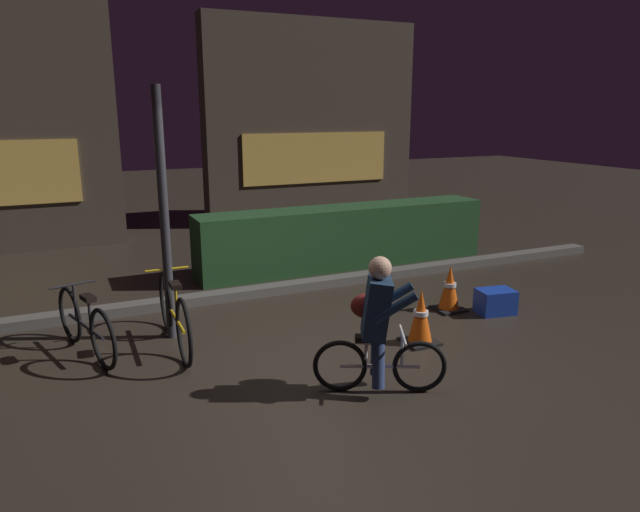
# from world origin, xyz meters

# --- Properties ---
(ground_plane) EXTENTS (40.00, 40.00, 0.00)m
(ground_plane) POSITION_xyz_m (0.00, 0.00, 0.00)
(ground_plane) COLOR #2D261E
(sidewalk_curb) EXTENTS (12.00, 0.24, 0.12)m
(sidewalk_curb) POSITION_xyz_m (0.00, 2.20, 0.06)
(sidewalk_curb) COLOR #56544F
(sidewalk_curb) RESTS_ON ground
(hedge_row) EXTENTS (4.80, 0.70, 0.96)m
(hedge_row) POSITION_xyz_m (1.80, 3.10, 0.48)
(hedge_row) COLOR #214723
(hedge_row) RESTS_ON ground
(storefront_right) EXTENTS (4.91, 0.54, 4.36)m
(storefront_right) POSITION_xyz_m (3.05, 7.20, 2.17)
(storefront_right) COLOR #42382D
(storefront_right) RESTS_ON ground
(street_post) EXTENTS (0.10, 0.10, 2.70)m
(street_post) POSITION_xyz_m (-1.33, 1.20, 1.35)
(street_post) COLOR #2D2D33
(street_post) RESTS_ON ground
(parked_bike_left_mid) EXTENTS (0.53, 1.48, 0.71)m
(parked_bike_left_mid) POSITION_xyz_m (-2.21, 1.08, 0.32)
(parked_bike_left_mid) COLOR black
(parked_bike_left_mid) RESTS_ON ground
(parked_bike_center_left) EXTENTS (0.46, 1.73, 0.79)m
(parked_bike_center_left) POSITION_xyz_m (-1.35, 0.90, 0.36)
(parked_bike_center_left) COLOR black
(parked_bike_center_left) RESTS_ON ground
(traffic_cone_near) EXTENTS (0.36, 0.36, 0.60)m
(traffic_cone_near) POSITION_xyz_m (1.06, -0.10, 0.29)
(traffic_cone_near) COLOR black
(traffic_cone_near) RESTS_ON ground
(traffic_cone_far) EXTENTS (0.36, 0.36, 0.58)m
(traffic_cone_far) POSITION_xyz_m (2.00, 0.64, 0.28)
(traffic_cone_far) COLOR black
(traffic_cone_far) RESTS_ON ground
(blue_crate) EXTENTS (0.49, 0.39, 0.30)m
(blue_crate) POSITION_xyz_m (2.45, 0.30, 0.15)
(blue_crate) COLOR #193DB7
(blue_crate) RESTS_ON ground
(cyclist) EXTENTS (1.09, 0.66, 1.25)m
(cyclist) POSITION_xyz_m (0.08, -0.84, 0.63)
(cyclist) COLOR black
(cyclist) RESTS_ON ground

